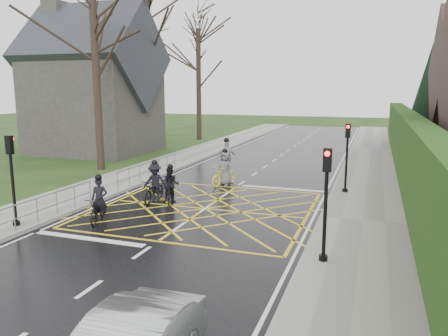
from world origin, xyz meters
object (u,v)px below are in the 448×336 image
Objects in this scene: cyclist_rear at (99,206)px; cyclist_back at (170,188)px; cyclist_mid at (155,186)px; cyclist_front at (226,161)px; cyclist_lead at (225,173)px.

cyclist_rear is 1.11× the size of cyclist_back.
cyclist_mid is at bearing 164.41° from cyclist_back.
cyclist_front is at bearing 61.29° from cyclist_rear.
cyclist_mid is (-0.71, -0.05, 0.03)m from cyclist_back.
cyclist_rear is 0.95× the size of cyclist_lead.
cyclist_front is (0.25, 6.49, 0.14)m from cyclist_back.
cyclist_lead reaches higher than cyclist_rear.
cyclist_mid reaches higher than cyclist_rear.
cyclist_back is 0.71m from cyclist_mid.
cyclist_mid is (0.56, 3.18, 0.09)m from cyclist_rear.
cyclist_mid is 4.33m from cyclist_lead.
cyclist_lead is at bearing 62.07° from cyclist_mid.
cyclist_lead is (2.31, 7.13, 0.07)m from cyclist_rear.
cyclist_front is 1.07× the size of cyclist_lead.
cyclist_mid is 6.61m from cyclist_front.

